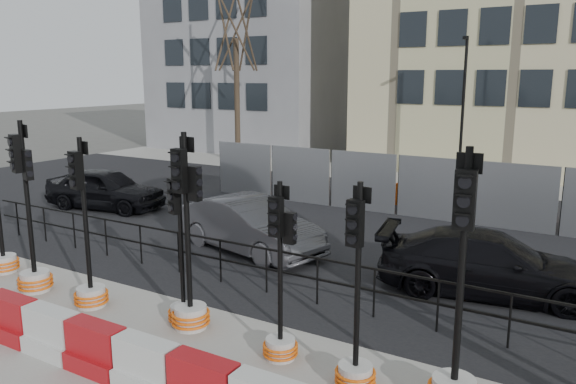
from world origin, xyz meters
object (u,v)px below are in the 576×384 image
Objects in this scene: traffic_signal_d at (189,284)px; car_a at (105,189)px; traffic_signal_h at (456,358)px; car_c at (490,264)px; traffic_signal_a at (1,244)px.

traffic_signal_d reaches higher than car_a.
traffic_signal_h is 0.75× the size of car_c.
traffic_signal_h is (10.39, -0.12, 0.05)m from traffic_signal_a.
car_a reaches higher than car_c.
car_a is (-8.57, 5.68, -0.14)m from traffic_signal_d.
traffic_signal_h reaches higher than traffic_signal_d.
traffic_signal_d is at bearing 17.49° from traffic_signal_a.
car_c is at bearing 90.71° from traffic_signal_h.
traffic_signal_d is 0.74× the size of car_c.
traffic_signal_d reaches higher than car_c.
traffic_signal_h is 14.48m from car_a.
traffic_signal_a is at bearing 103.57° from car_c.
traffic_signal_h is at bearing 3.88° from traffic_signal_d.
traffic_signal_a is 0.94× the size of traffic_signal_h.
traffic_signal_h is 4.54m from car_c.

